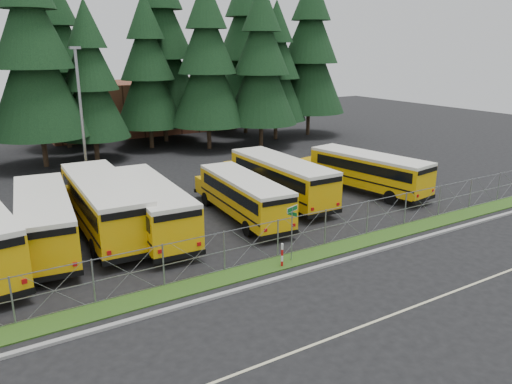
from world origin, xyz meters
TOP-DOWN VIEW (x-y plane):
  - ground at (0.00, 0.00)m, footprint 120.00×120.00m
  - curb at (0.00, -3.10)m, footprint 50.00×0.25m
  - grass_verge at (0.00, -1.70)m, footprint 50.00×1.40m
  - road_lane_line at (0.00, -8.00)m, footprint 50.00×0.12m
  - chainlink_fence at (0.00, -1.00)m, footprint 44.00×0.10m
  - brick_building at (6.00, 40.00)m, footprint 22.00×10.00m
  - bus_1 at (-10.62, 6.37)m, footprint 3.94×11.47m
  - bus_2 at (-7.43, 6.94)m, footprint 3.35×12.25m
  - bus_3 at (-5.31, 5.64)m, footprint 3.35×11.48m
  - bus_5 at (0.45, 5.08)m, footprint 3.15×10.27m
  - bus_6 at (4.35, 6.91)m, footprint 2.84×11.23m
  - bus_east at (10.88, 5.51)m, footprint 4.23×10.96m
  - street_sign at (-0.66, -1.69)m, footprint 0.80×0.53m
  - striped_bollard at (-1.46, -2.05)m, footprint 0.11×0.11m
  - light_standard at (-6.31, 15.21)m, footprint 0.70×0.35m
  - conifer_3 at (-7.39, 25.82)m, footprint 8.36×8.36m
  - conifer_4 at (-2.90, 26.12)m, footprint 6.41×6.41m
  - conifer_5 at (3.45, 28.99)m, footprint 6.93×6.93m
  - conifer_6 at (8.35, 25.50)m, footprint 7.54×7.54m
  - conifer_7 at (13.57, 23.82)m, footprint 7.40×7.40m
  - conifer_8 at (17.18, 26.51)m, footprint 6.74×6.74m
  - conifer_9 at (22.13, 27.00)m, footprint 8.28×8.28m
  - conifer_11 at (-3.81, 33.66)m, footprint 7.74×7.74m
  - conifer_12 at (6.14, 31.79)m, footprint 8.85×8.85m
  - conifer_13 at (16.49, 32.01)m, footprint 8.57×8.57m

SIDE VIEW (x-z plane):
  - ground at x=0.00m, z-range 0.00..0.00m
  - road_lane_line at x=0.00m, z-range 0.00..0.01m
  - grass_verge at x=0.00m, z-range 0.00..0.06m
  - curb at x=0.00m, z-range 0.00..0.12m
  - striped_bollard at x=-1.46m, z-range 0.00..1.20m
  - chainlink_fence at x=0.00m, z-range 0.00..2.00m
  - bus_5 at x=0.45m, z-range 0.00..2.65m
  - bus_east at x=10.88m, z-range 0.00..2.80m
  - bus_6 at x=4.35m, z-range 0.00..2.93m
  - bus_1 at x=-10.62m, z-range 0.00..2.95m
  - bus_3 at x=-5.31m, z-range 0.00..2.97m
  - bus_2 at x=-7.43m, z-range 0.00..3.18m
  - street_sign at x=-0.66m, z-range 0.63..3.44m
  - brick_building at x=6.00m, z-range 0.00..6.00m
  - light_standard at x=-6.31m, z-range 0.43..10.57m
  - conifer_4 at x=-2.90m, z-range 0.00..14.17m
  - conifer_8 at x=17.18m, z-range 0.00..14.90m
  - conifer_5 at x=3.45m, z-range 0.00..15.32m
  - conifer_7 at x=13.57m, z-range 0.00..16.36m
  - conifer_6 at x=8.35m, z-range 0.00..16.67m
  - conifer_11 at x=-3.81m, z-range 0.00..17.11m
  - conifer_9 at x=22.13m, z-range 0.00..18.31m
  - conifer_3 at x=-7.39m, z-range 0.00..18.49m
  - conifer_13 at x=16.49m, z-range 0.00..18.95m
  - conifer_12 at x=6.14m, z-range 0.00..19.56m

